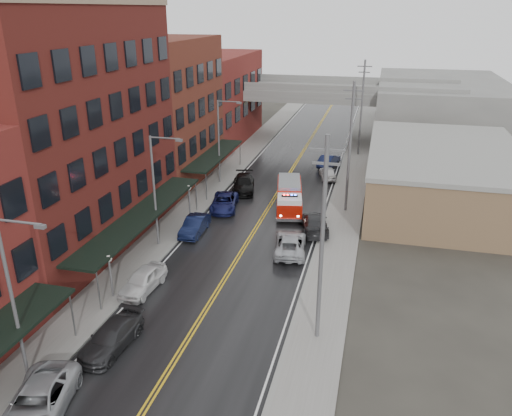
# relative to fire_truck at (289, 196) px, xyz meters

# --- Properties ---
(road) EXTENTS (11.00, 160.00, 0.02)m
(road) POSITION_rel_fire_truck_xyz_m (-1.98, -4.07, -1.40)
(road) COLOR black
(road) RESTS_ON ground
(sidewalk_left) EXTENTS (3.00, 160.00, 0.15)m
(sidewalk_left) POSITION_rel_fire_truck_xyz_m (-9.28, -4.07, -1.33)
(sidewalk_left) COLOR slate
(sidewalk_left) RESTS_ON ground
(sidewalk_right) EXTENTS (3.00, 160.00, 0.15)m
(sidewalk_right) POSITION_rel_fire_truck_xyz_m (5.32, -4.07, -1.33)
(sidewalk_right) COLOR slate
(sidewalk_right) RESTS_ON ground
(curb_left) EXTENTS (0.30, 160.00, 0.15)m
(curb_left) POSITION_rel_fire_truck_xyz_m (-7.63, -4.07, -1.33)
(curb_left) COLOR gray
(curb_left) RESTS_ON ground
(curb_right) EXTENTS (0.30, 160.00, 0.15)m
(curb_right) POSITION_rel_fire_truck_xyz_m (3.67, -4.07, -1.33)
(curb_right) COLOR gray
(curb_right) RESTS_ON ground
(brick_building_b) EXTENTS (9.00, 20.00, 18.00)m
(brick_building_b) POSITION_rel_fire_truck_xyz_m (-15.28, -11.07, 7.59)
(brick_building_b) COLOR #551C16
(brick_building_b) RESTS_ON ground
(brick_building_c) EXTENTS (9.00, 15.00, 15.00)m
(brick_building_c) POSITION_rel_fire_truck_xyz_m (-15.28, 6.43, 6.09)
(brick_building_c) COLOR maroon
(brick_building_c) RESTS_ON ground
(brick_building_far) EXTENTS (9.00, 20.00, 12.00)m
(brick_building_far) POSITION_rel_fire_truck_xyz_m (-15.28, 23.93, 4.59)
(brick_building_far) COLOR maroon
(brick_building_far) RESTS_ON ground
(tan_building) EXTENTS (14.00, 22.00, 5.00)m
(tan_building) POSITION_rel_fire_truck_xyz_m (14.02, 5.93, 1.09)
(tan_building) COLOR brown
(tan_building) RESTS_ON ground
(right_far_block) EXTENTS (18.00, 30.00, 8.00)m
(right_far_block) POSITION_rel_fire_truck_xyz_m (16.02, 35.93, 2.59)
(right_far_block) COLOR slate
(right_far_block) RESTS_ON ground
(awning_1) EXTENTS (2.60, 18.00, 3.09)m
(awning_1) POSITION_rel_fire_truck_xyz_m (-9.47, -11.07, 1.58)
(awning_1) COLOR black
(awning_1) RESTS_ON ground
(awning_2) EXTENTS (2.60, 13.00, 3.09)m
(awning_2) POSITION_rel_fire_truck_xyz_m (-9.47, 6.43, 1.58)
(awning_2) COLOR black
(awning_2) RESTS_ON ground
(globe_lamp_1) EXTENTS (0.44, 0.44, 3.12)m
(globe_lamp_1) POSITION_rel_fire_truck_xyz_m (-8.38, -18.07, 0.90)
(globe_lamp_1) COLOR #59595B
(globe_lamp_1) RESTS_ON ground
(globe_lamp_2) EXTENTS (0.44, 0.44, 3.12)m
(globe_lamp_2) POSITION_rel_fire_truck_xyz_m (-8.38, -4.07, 0.90)
(globe_lamp_2) COLOR #59595B
(globe_lamp_2) RESTS_ON ground
(street_lamp_0) EXTENTS (2.64, 0.22, 9.00)m
(street_lamp_0) POSITION_rel_fire_truck_xyz_m (-8.53, -26.07, 3.78)
(street_lamp_0) COLOR #59595B
(street_lamp_0) RESTS_ON ground
(street_lamp_1) EXTENTS (2.64, 0.22, 9.00)m
(street_lamp_1) POSITION_rel_fire_truck_xyz_m (-8.53, -10.07, 3.78)
(street_lamp_1) COLOR #59595B
(street_lamp_1) RESTS_ON ground
(street_lamp_2) EXTENTS (2.64, 0.22, 9.00)m
(street_lamp_2) POSITION_rel_fire_truck_xyz_m (-8.53, 5.93, 3.78)
(street_lamp_2) COLOR #59595B
(street_lamp_2) RESTS_ON ground
(utility_pole_0) EXTENTS (1.80, 0.24, 12.00)m
(utility_pole_0) POSITION_rel_fire_truck_xyz_m (5.22, -19.07, 4.90)
(utility_pole_0) COLOR #59595B
(utility_pole_0) RESTS_ON ground
(utility_pole_1) EXTENTS (1.80, 0.24, 12.00)m
(utility_pole_1) POSITION_rel_fire_truck_xyz_m (5.22, 0.93, 4.90)
(utility_pole_1) COLOR #59595B
(utility_pole_1) RESTS_ON ground
(utility_pole_2) EXTENTS (1.80, 0.24, 12.00)m
(utility_pole_2) POSITION_rel_fire_truck_xyz_m (5.22, 20.93, 4.90)
(utility_pole_2) COLOR #59595B
(utility_pole_2) RESTS_ON ground
(overpass) EXTENTS (40.00, 10.00, 7.50)m
(overpass) POSITION_rel_fire_truck_xyz_m (-1.98, 27.93, 4.58)
(overpass) COLOR slate
(overpass) RESTS_ON ground
(fire_truck) EXTENTS (3.90, 7.43, 2.60)m
(fire_truck) POSITION_rel_fire_truck_xyz_m (0.00, 0.00, 0.00)
(fire_truck) COLOR #A11307
(fire_truck) RESTS_ON ground
(parked_car_left_2) EXTENTS (3.88, 6.06, 1.56)m
(parked_car_left_2) POSITION_rel_fire_truck_xyz_m (-6.52, -28.27, -0.63)
(parked_car_left_2) COLOR #9C9FA3
(parked_car_left_2) RESTS_ON ground
(parked_car_left_3) EXTENTS (2.28, 4.87, 1.38)m
(parked_car_left_3) POSITION_rel_fire_truck_xyz_m (-5.81, -22.77, -0.72)
(parked_car_left_3) COLOR #252628
(parked_car_left_3) RESTS_ON ground
(parked_car_left_4) EXTENTS (2.07, 4.51, 1.50)m
(parked_car_left_4) POSITION_rel_fire_truck_xyz_m (-6.88, -16.66, -0.66)
(parked_car_left_4) COLOR silver
(parked_car_left_4) RESTS_ON ground
(parked_car_left_5) EXTENTS (1.61, 4.41, 1.44)m
(parked_car_left_5) POSITION_rel_fire_truck_xyz_m (-6.74, -7.16, -0.69)
(parked_car_left_5) COLOR #0E1534
(parked_car_left_5) RESTS_ON ground
(parked_car_left_6) EXTENTS (3.18, 5.38, 1.40)m
(parked_car_left_6) POSITION_rel_fire_truck_xyz_m (-5.98, -1.31, -0.71)
(parked_car_left_6) COLOR #14194D
(parked_car_left_6) RESTS_ON ground
(parked_car_left_7) EXTENTS (3.35, 5.72, 1.56)m
(parked_car_left_7) POSITION_rel_fire_truck_xyz_m (-5.58, 4.11, -0.63)
(parked_car_left_7) COLOR black
(parked_car_left_7) RESTS_ON ground
(parked_car_right_0) EXTENTS (3.02, 5.38, 1.42)m
(parked_car_right_0) POSITION_rel_fire_truck_xyz_m (1.71, -8.66, -0.70)
(parked_car_right_0) COLOR #A7AAAF
(parked_car_right_0) RESTS_ON ground
(parked_car_right_1) EXTENTS (3.22, 5.60, 1.53)m
(parked_car_right_1) POSITION_rel_fire_truck_xyz_m (3.02, -4.27, -0.65)
(parked_car_right_1) COLOR #262628
(parked_car_right_1) RESTS_ON ground
(parked_car_right_2) EXTENTS (2.49, 4.31, 1.38)m
(parked_car_right_2) POSITION_rel_fire_truck_xyz_m (2.47, 10.29, -0.72)
(parked_car_right_2) COLOR silver
(parked_car_right_2) RESTS_ON ground
(parked_car_right_3) EXTENTS (2.53, 4.72, 1.48)m
(parked_car_right_3) POSITION_rel_fire_truck_xyz_m (2.07, 15.05, -0.67)
(parked_car_right_3) COLOR black
(parked_car_right_3) RESTS_ON ground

